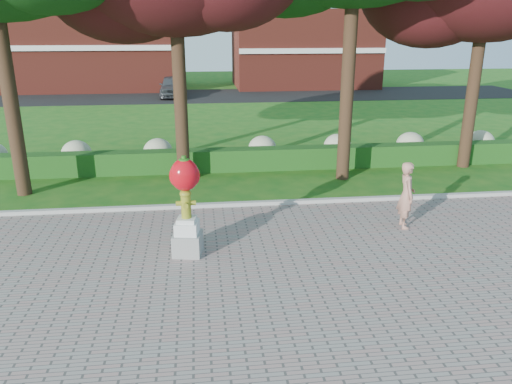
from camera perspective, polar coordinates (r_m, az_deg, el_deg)
The scene contains 11 objects.
ground at distance 11.98m, azimuth 0.92°, elevation -6.57°, with size 100.00×100.00×0.00m, color #165816.
walkway at distance 8.56m, azimuth 4.64°, elevation -17.73°, with size 40.00×14.00×0.04m, color gray.
curb at distance 14.71m, azimuth -0.63°, elevation -1.40°, with size 40.00×0.18×0.15m, color #ADADA5.
lawn_hedge at distance 18.42m, azimuth -1.96°, elevation 3.74°, with size 24.00×0.70×0.80m, color #174814.
hydrangea_row at distance 19.40m, azimuth -0.53°, elevation 4.97°, with size 20.10×1.10×0.99m.
street at distance 39.11m, azimuth -4.62°, elevation 10.92°, with size 50.00×8.00×0.02m, color black.
building_left at distance 45.59m, azimuth -18.21°, elevation 15.57°, with size 14.00×8.00×7.00m, color maroon.
building_right at distance 45.79m, azimuth 5.41°, elevation 15.99°, with size 12.00×8.00×6.40m, color maroon.
hydrant_sculpture at distance 11.31m, azimuth -8.01°, elevation -1.31°, with size 0.73×0.73×2.34m.
woman at distance 13.45m, azimuth 16.81°, elevation -0.33°, with size 0.64×0.42×1.76m, color tan.
parked_car at distance 38.70m, azimuth -9.53°, elevation 11.84°, with size 1.85×4.60×1.57m, color #44474C.
Camera 1 is at (-1.46, -10.76, 5.05)m, focal length 35.00 mm.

